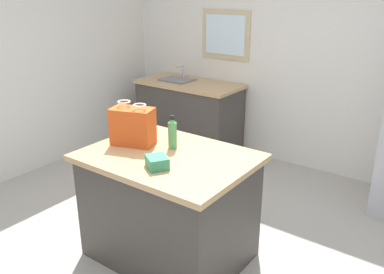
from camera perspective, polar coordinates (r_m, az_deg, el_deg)
name	(u,v)px	position (r m, az deg, el deg)	size (l,w,h in m)	color
ground	(183,258)	(3.44, -1.26, -16.46)	(5.98, 5.98, 0.00)	#ADA89E
back_wall	(307,50)	(4.86, 15.69, 11.59)	(4.98, 0.13, 2.75)	silver
kitchen_island	(169,206)	(3.24, -3.18, -9.61)	(1.24, 0.93, 0.88)	#423D38
sink_counter	(189,115)	(5.37, -0.43, 3.08)	(1.35, 0.66, 1.09)	#423D38
shopping_bag	(133,126)	(3.22, -8.26, 1.50)	(0.37, 0.28, 0.34)	#DB511E
small_box	(157,162)	(2.82, -4.89, -3.53)	(0.15, 0.13, 0.08)	#388E66
bottle	(172,134)	(3.12, -2.74, 0.47)	(0.07, 0.07, 0.26)	#4C9956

